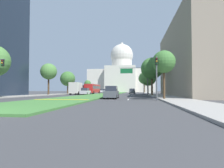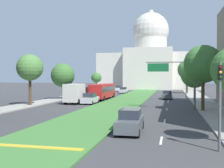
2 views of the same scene
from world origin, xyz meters
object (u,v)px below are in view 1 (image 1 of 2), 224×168
sedan_lead_stopped (111,93)px  box_truck_delivery (77,88)px  street_tree_left_distant (88,83)px  capitol_building (122,75)px  street_tree_right_far (148,78)px  street_tree_right_distant (144,78)px  traffic_light_far_right (143,84)px  street_tree_left_mid (49,72)px  sedan_very_far (102,91)px  traffic_light_near_right (157,72)px  street_tree_right_near (164,62)px  sedan_far_horizon (105,91)px  overhead_guide_sign (137,75)px  sedan_midblock (85,92)px  street_tree_right_mid (152,69)px  sedan_distant (132,91)px  city_bus (93,88)px  street_tree_left_far (68,79)px

sedan_lead_stopped → box_truck_delivery: (-12.17, 21.06, 0.83)m
street_tree_left_distant → capitol_building: bearing=67.3°
street_tree_right_far → street_tree_right_distant: size_ratio=0.82×
traffic_light_far_right → street_tree_left_mid: bearing=-140.4°
traffic_light_far_right → street_tree_right_far: size_ratio=0.72×
street_tree_right_distant → sedan_very_far: (-19.56, 6.94, -5.38)m
sedan_lead_stopped → sedan_very_far: bearing=101.9°
street_tree_right_far → street_tree_left_distant: (-24.43, 24.43, -0.72)m
sedan_very_far → traffic_light_near_right: bearing=-73.9°
street_tree_right_near → street_tree_left_mid: size_ratio=0.82×
street_tree_right_near → sedan_far_horizon: street_tree_right_near is taller
street_tree_right_near → sedan_far_horizon: 55.44m
street_tree_left_mid → sedan_very_far: 44.15m
overhead_guide_sign → sedan_midblock: bearing=159.3°
traffic_light_near_right → street_tree_right_far: size_ratio=0.72×
traffic_light_near_right → box_truck_delivery: (-18.07, 25.44, -1.64)m
capitol_building → overhead_guide_sign: (8.57, -66.23, -5.13)m
street_tree_left_mid → sedan_midblock: (7.76, 5.07, -4.86)m
street_tree_right_near → sedan_far_horizon: bearing=107.4°
street_tree_right_mid → sedan_midblock: street_tree_right_mid is taller
street_tree_right_near → sedan_distant: street_tree_right_near is taller
sedan_distant → city_bus: bearing=-162.5°
traffic_light_near_right → sedan_distant: bearing=95.6°
capitol_building → sedan_very_far: capitol_building is taller
street_tree_left_far → city_bus: size_ratio=0.63×
traffic_light_far_right → sedan_distant: size_ratio=1.19×
street_tree_right_distant → sedan_midblock: 36.16m
sedan_far_horizon → city_bus: size_ratio=0.42×
city_bus → traffic_light_far_right: bearing=19.8°
box_truck_delivery → traffic_light_near_right: bearing=-54.6°
traffic_light_far_right → street_tree_right_far: (1.02, -7.64, 1.48)m
traffic_light_near_right → street_tree_right_near: street_tree_right_near is taller
city_bus → sedan_far_horizon: bearing=89.2°
street_tree_right_distant → sedan_far_horizon: 17.53m
street_tree_right_mid → sedan_distant: size_ratio=1.90×
traffic_light_near_right → street_tree_left_distant: (-23.41, 56.29, 0.77)m
sedan_lead_stopped → sedan_far_horizon: 51.24m
street_tree_left_mid → street_tree_right_far: street_tree_left_mid is taller
sedan_distant → city_bus: 12.64m
traffic_light_near_right → street_tree_right_far: (1.02, 31.85, 1.48)m
capitol_building → sedan_distant: bearing=-81.7°
box_truck_delivery → street_tree_right_distant: bearing=58.6°
sedan_very_far → city_bus: (2.72, -29.94, 0.97)m
street_tree_left_far → overhead_guide_sign: bearing=-28.7°
street_tree_right_mid → street_tree_right_distant: street_tree_right_distant is taller
sedan_distant → street_tree_right_mid: bearing=-75.9°
street_tree_left_mid → sedan_midblock: street_tree_left_mid is taller
street_tree_left_distant → sedan_very_far: street_tree_left_distant is taller
street_tree_right_distant → sedan_distant: (-4.82, -19.21, -5.39)m
box_truck_delivery → city_bus: box_truck_delivery is taller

